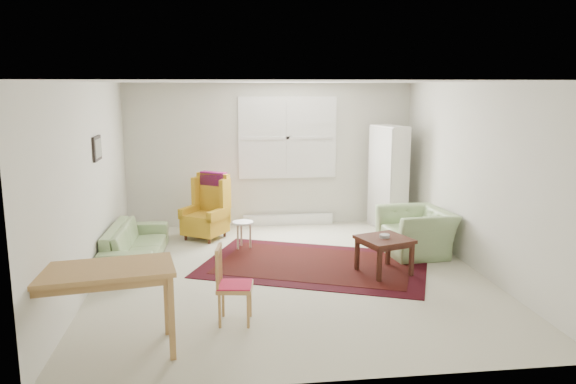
{
  "coord_description": "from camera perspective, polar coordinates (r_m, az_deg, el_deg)",
  "views": [
    {
      "loc": [
        -0.93,
        -7.02,
        2.46
      ],
      "look_at": [
        0.0,
        0.3,
        1.05
      ],
      "focal_mm": 35.0,
      "sensor_mm": 36.0,
      "label": 1
    }
  ],
  "objects": [
    {
      "name": "desk_chair",
      "position": [
        5.95,
        -5.41,
        -9.37
      ],
      "size": [
        0.41,
        0.41,
        0.83
      ],
      "primitive_type": null,
      "rotation": [
        0.0,
        0.0,
        1.44
      ],
      "color": "#AF8146",
      "rests_on": "ground"
    },
    {
      "name": "cabinet",
      "position": [
        9.84,
        10.18,
        1.48
      ],
      "size": [
        0.56,
        0.79,
        1.78
      ],
      "primitive_type": null,
      "rotation": [
        0.0,
        0.0,
        0.29
      ],
      "color": "white",
      "rests_on": "ground"
    },
    {
      "name": "rug",
      "position": [
        7.87,
        2.72,
        -7.3
      ],
      "size": [
        3.54,
        2.94,
        0.03
      ],
      "primitive_type": null,
      "rotation": [
        0.0,
        0.0,
        -0.39
      ],
      "color": "black",
      "rests_on": "ground"
    },
    {
      "name": "armchair",
      "position": [
        8.48,
        12.91,
        -3.53
      ],
      "size": [
        1.0,
        1.12,
        0.8
      ],
      "primitive_type": "imported",
      "rotation": [
        0.0,
        0.0,
        -1.46
      ],
      "color": "#86A26C",
      "rests_on": "ground"
    },
    {
      "name": "sofa",
      "position": [
        8.2,
        -15.24,
        -4.41
      ],
      "size": [
        0.76,
        1.81,
        0.72
      ],
      "primitive_type": "imported",
      "rotation": [
        0.0,
        0.0,
        1.53
      ],
      "color": "#86A26C",
      "rests_on": "ground"
    },
    {
      "name": "coffee_table",
      "position": [
        7.55,
        9.72,
        -6.37
      ],
      "size": [
        0.77,
        0.77,
        0.5
      ],
      "primitive_type": null,
      "rotation": [
        0.0,
        0.0,
        0.33
      ],
      "color": "#3E1B13",
      "rests_on": "ground"
    },
    {
      "name": "wingback_chair",
      "position": [
        9.14,
        -8.47,
        -1.47
      ],
      "size": [
        0.87,
        0.88,
        1.06
      ],
      "primitive_type": null,
      "rotation": [
        0.0,
        0.0,
        -0.57
      ],
      "color": "#BE8D1D",
      "rests_on": "ground"
    },
    {
      "name": "desk",
      "position": [
        5.52,
        -18.42,
        -11.49
      ],
      "size": [
        1.41,
        0.87,
        0.84
      ],
      "primitive_type": null,
      "rotation": [
        0.0,
        0.0,
        0.17
      ],
      "color": "#AF8146",
      "rests_on": "ground"
    },
    {
      "name": "room",
      "position": [
        7.39,
        0.23,
        1.45
      ],
      "size": [
        5.04,
        5.54,
        2.51
      ],
      "color": "beige",
      "rests_on": "ground"
    },
    {
      "name": "stool",
      "position": [
        8.59,
        -4.58,
        -4.37
      ],
      "size": [
        0.4,
        0.4,
        0.43
      ],
      "primitive_type": null,
      "rotation": [
        0.0,
        0.0,
        -0.32
      ],
      "color": "white",
      "rests_on": "ground"
    }
  ]
}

